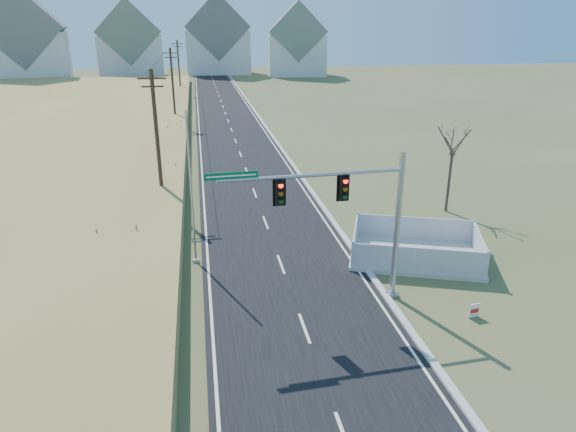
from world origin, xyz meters
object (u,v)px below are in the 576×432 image
Objects in this scene: fence_enclosure at (415,253)px; flagpole at (192,205)px; open_sign at (474,311)px; bare_tree at (454,139)px; traffic_signal_mast at (358,213)px.

fence_enclosure is 1.00× the size of flagpole.
bare_tree reaches higher than open_sign.
traffic_signal_mast is 6.40m from open_sign.
traffic_signal_mast reaches higher than bare_tree.
fence_enclosure is at bearing 81.22° from open_sign.
traffic_signal_mast is 1.41× the size of bare_tree.
bare_tree is at bearing 59.02° from open_sign.
flagpole reaches higher than fence_enclosure.
flagpole is 1.31× the size of bare_tree.
traffic_signal_mast is 13.60× the size of open_sign.
open_sign is at bearing -68.82° from fence_enclosure.
traffic_signal_mast is 13.92m from bare_tree.
fence_enclosure is 5.98m from open_sign.
bare_tree is (16.38, 4.99, 1.70)m from flagpole.
open_sign is at bearing -29.12° from traffic_signal_mast.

